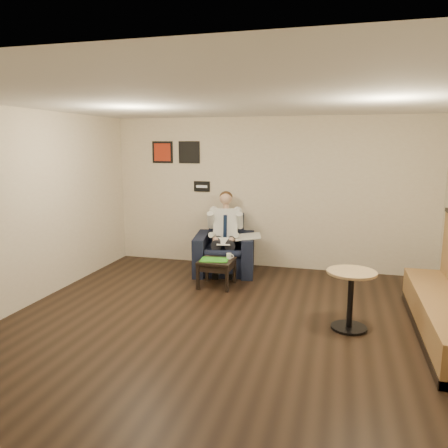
% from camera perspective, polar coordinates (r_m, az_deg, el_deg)
% --- Properties ---
extents(ground, '(6.00, 6.00, 0.00)m').
position_cam_1_polar(ground, '(5.68, 0.56, -13.52)').
color(ground, black).
rests_on(ground, ground).
extents(wall_back, '(6.00, 0.02, 2.80)m').
position_cam_1_polar(wall_back, '(8.18, 5.85, 3.99)').
color(wall_back, beige).
rests_on(wall_back, ground).
extents(wall_front, '(6.00, 0.02, 2.80)m').
position_cam_1_polar(wall_front, '(2.57, -16.65, -10.56)').
color(wall_front, beige).
rests_on(wall_front, ground).
extents(wall_left, '(0.02, 6.00, 2.80)m').
position_cam_1_polar(wall_left, '(6.68, -25.22, 1.62)').
color(wall_left, beige).
rests_on(wall_left, ground).
extents(ceiling, '(6.00, 6.00, 0.02)m').
position_cam_1_polar(ceiling, '(5.22, 0.61, 15.86)').
color(ceiling, white).
rests_on(ceiling, wall_back).
extents(seating_sign, '(0.32, 0.02, 0.20)m').
position_cam_1_polar(seating_sign, '(8.46, -2.91, 4.92)').
color(seating_sign, black).
rests_on(seating_sign, wall_back).
extents(art_print_left, '(0.42, 0.03, 0.42)m').
position_cam_1_polar(art_print_left, '(8.71, -8.03, 9.27)').
color(art_print_left, '#B22C15').
rests_on(art_print_left, wall_back).
extents(art_print_right, '(0.42, 0.03, 0.42)m').
position_cam_1_polar(art_print_right, '(8.51, -4.57, 9.32)').
color(art_print_right, black).
rests_on(art_print_right, wall_back).
extents(armchair, '(1.21, 1.21, 1.02)m').
position_cam_1_polar(armchair, '(7.92, 0.09, -2.72)').
color(armchair, black).
rests_on(armchair, ground).
extents(seated_man, '(0.82, 1.09, 1.39)m').
position_cam_1_polar(seated_man, '(7.75, 0.01, -1.58)').
color(seated_man, silver).
rests_on(seated_man, armchair).
extents(lap_papers, '(0.30, 0.38, 0.01)m').
position_cam_1_polar(lap_papers, '(7.66, -0.07, -2.28)').
color(lap_papers, white).
rests_on(lap_papers, seated_man).
extents(newspaper, '(0.55, 0.64, 0.01)m').
position_cam_1_polar(newspaper, '(7.75, 3.15, -1.64)').
color(newspaper, silver).
rests_on(newspaper, armchair).
extents(side_table, '(0.55, 0.55, 0.45)m').
position_cam_1_polar(side_table, '(7.20, -0.98, -6.42)').
color(side_table, black).
rests_on(side_table, ground).
extents(green_folder, '(0.48, 0.37, 0.01)m').
position_cam_1_polar(green_folder, '(7.12, -1.26, -4.68)').
color(green_folder, green).
rests_on(green_folder, side_table).
extents(coffee_mug, '(0.08, 0.08, 0.09)m').
position_cam_1_polar(coffee_mug, '(7.19, 0.65, -4.20)').
color(coffee_mug, white).
rests_on(coffee_mug, side_table).
extents(smartphone, '(0.15, 0.09, 0.01)m').
position_cam_1_polar(smartphone, '(7.27, -0.26, -4.38)').
color(smartphone, black).
rests_on(smartphone, side_table).
extents(cafe_table, '(0.68, 0.68, 0.76)m').
position_cam_1_polar(cafe_table, '(5.76, 16.17, -9.54)').
color(cafe_table, tan).
rests_on(cafe_table, ground).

